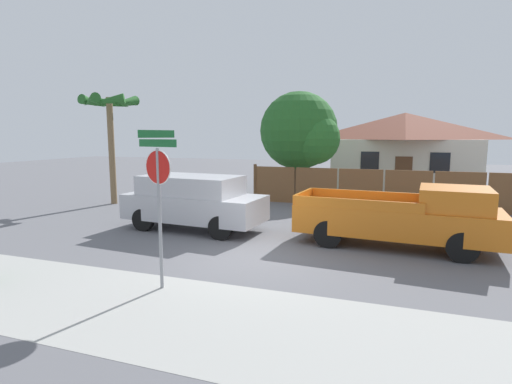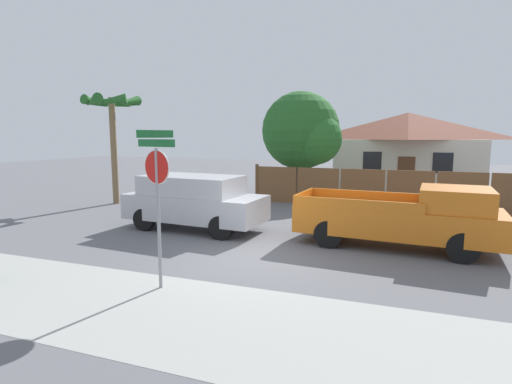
{
  "view_description": "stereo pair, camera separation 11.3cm",
  "coord_description": "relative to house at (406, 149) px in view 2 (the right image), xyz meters",
  "views": [
    {
      "loc": [
        3.33,
        -9.48,
        3.15
      ],
      "look_at": [
        -0.26,
        0.82,
        1.6
      ],
      "focal_mm": 28.0,
      "sensor_mm": 36.0,
      "label": 1
    },
    {
      "loc": [
        3.44,
        -9.44,
        3.15
      ],
      "look_at": [
        -0.26,
        0.82,
        1.6
      ],
      "focal_mm": 28.0,
      "sensor_mm": 36.0,
      "label": 2
    }
  ],
  "objects": [
    {
      "name": "red_suv",
      "position": [
        -6.79,
        -14.55,
        -1.36
      ],
      "size": [
        4.83,
        2.28,
        1.82
      ],
      "rotation": [
        0.0,
        0.0,
        -0.08
      ],
      "color": "#B7B7BC",
      "rests_on": "ground"
    },
    {
      "name": "wooden_fence",
      "position": [
        -0.87,
        -8.24,
        -1.5
      ],
      "size": [
        11.99,
        0.12,
        1.78
      ],
      "color": "brown",
      "rests_on": "ground"
    },
    {
      "name": "palm_tree",
      "position": [
        -12.76,
        -11.17,
        1.89
      ],
      "size": [
        2.46,
        2.66,
        4.96
      ],
      "color": "brown",
      "rests_on": "ground"
    },
    {
      "name": "ground_plane",
      "position": [
        -3.8,
        -16.84,
        -2.34
      ],
      "size": [
        80.0,
        80.0,
        0.0
      ],
      "primitive_type": "plane",
      "color": "slate"
    },
    {
      "name": "sidewalk_strip",
      "position": [
        -3.8,
        -20.44,
        -2.34
      ],
      "size": [
        36.0,
        3.2,
        0.01
      ],
      "color": "#A3A39E",
      "rests_on": "ground"
    },
    {
      "name": "orange_pickup",
      "position": [
        -0.17,
        -14.57,
        -1.46
      ],
      "size": [
        5.6,
        2.35,
        1.77
      ],
      "rotation": [
        0.0,
        0.0,
        -0.08
      ],
      "color": "orange",
      "rests_on": "ground"
    },
    {
      "name": "house",
      "position": [
        0.0,
        0.0,
        0.0
      ],
      "size": [
        8.71,
        6.11,
        4.53
      ],
      "color": "beige",
      "rests_on": "ground"
    },
    {
      "name": "oak_tree",
      "position": [
        -4.88,
        -6.74,
        0.95
      ],
      "size": [
        4.05,
        3.86,
        5.32
      ],
      "color": "brown",
      "rests_on": "ground"
    },
    {
      "name": "stop_sign",
      "position": [
        -4.93,
        -19.46,
        -0.12
      ],
      "size": [
        1.01,
        0.91,
        3.25
      ],
      "rotation": [
        0.0,
        0.0,
        -0.25
      ],
      "color": "gray",
      "rests_on": "ground"
    }
  ]
}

